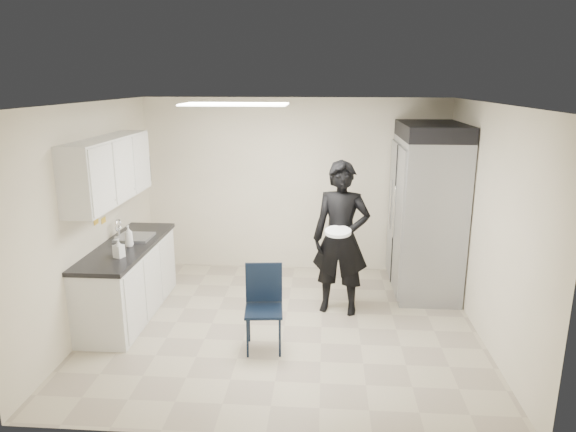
# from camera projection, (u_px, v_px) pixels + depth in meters

# --- Properties ---
(floor) EXTENTS (4.50, 4.50, 0.00)m
(floor) POSITION_uv_depth(u_px,v_px,m) (285.00, 326.00, 6.12)
(floor) COLOR tan
(floor) RESTS_ON ground
(ceiling) EXTENTS (4.50, 4.50, 0.00)m
(ceiling) POSITION_uv_depth(u_px,v_px,m) (284.00, 103.00, 5.45)
(ceiling) COLOR silver
(ceiling) RESTS_ON back_wall
(back_wall) EXTENTS (4.50, 0.00, 4.50)m
(back_wall) POSITION_uv_depth(u_px,v_px,m) (295.00, 186.00, 7.71)
(back_wall) COLOR beige
(back_wall) RESTS_ON floor
(left_wall) EXTENTS (0.00, 4.00, 4.00)m
(left_wall) POSITION_uv_depth(u_px,v_px,m) (91.00, 217.00, 5.95)
(left_wall) COLOR beige
(left_wall) RESTS_ON floor
(right_wall) EXTENTS (0.00, 4.00, 4.00)m
(right_wall) POSITION_uv_depth(u_px,v_px,m) (488.00, 225.00, 5.63)
(right_wall) COLOR beige
(right_wall) RESTS_ON floor
(ceiling_panel) EXTENTS (1.20, 0.60, 0.02)m
(ceiling_panel) POSITION_uv_depth(u_px,v_px,m) (235.00, 104.00, 5.89)
(ceiling_panel) COLOR white
(ceiling_panel) RESTS_ON ceiling
(lower_counter) EXTENTS (0.60, 1.90, 0.86)m
(lower_counter) POSITION_uv_depth(u_px,v_px,m) (129.00, 281.00, 6.34)
(lower_counter) COLOR silver
(lower_counter) RESTS_ON floor
(countertop) EXTENTS (0.64, 1.95, 0.05)m
(countertop) POSITION_uv_depth(u_px,v_px,m) (126.00, 246.00, 6.22)
(countertop) COLOR black
(countertop) RESTS_ON lower_counter
(sink) EXTENTS (0.42, 0.40, 0.14)m
(sink) POSITION_uv_depth(u_px,v_px,m) (135.00, 241.00, 6.47)
(sink) COLOR gray
(sink) RESTS_ON countertop
(faucet) EXTENTS (0.02, 0.02, 0.24)m
(faucet) POSITION_uv_depth(u_px,v_px,m) (119.00, 230.00, 6.44)
(faucet) COLOR silver
(faucet) RESTS_ON countertop
(upper_cabinets) EXTENTS (0.35, 1.80, 0.75)m
(upper_cabinets) POSITION_uv_depth(u_px,v_px,m) (109.00, 170.00, 5.99)
(upper_cabinets) COLOR silver
(upper_cabinets) RESTS_ON left_wall
(towel_dispenser) EXTENTS (0.22, 0.30, 0.35)m
(towel_dispenser) POSITION_uv_depth(u_px,v_px,m) (139.00, 170.00, 7.16)
(towel_dispenser) COLOR black
(towel_dispenser) RESTS_ON left_wall
(notice_sticker_left) EXTENTS (0.00, 0.12, 0.07)m
(notice_sticker_left) POSITION_uv_depth(u_px,v_px,m) (96.00, 222.00, 6.06)
(notice_sticker_left) COLOR yellow
(notice_sticker_left) RESTS_ON left_wall
(notice_sticker_right) EXTENTS (0.00, 0.12, 0.07)m
(notice_sticker_right) POSITION_uv_depth(u_px,v_px,m) (104.00, 220.00, 6.27)
(notice_sticker_right) COLOR yellow
(notice_sticker_right) RESTS_ON left_wall
(commercial_fridge) EXTENTS (0.80, 1.35, 2.10)m
(commercial_fridge) POSITION_uv_depth(u_px,v_px,m) (426.00, 216.00, 6.95)
(commercial_fridge) COLOR gray
(commercial_fridge) RESTS_ON floor
(fridge_compressor) EXTENTS (0.80, 1.35, 0.20)m
(fridge_compressor) POSITION_uv_depth(u_px,v_px,m) (432.00, 131.00, 6.66)
(fridge_compressor) COLOR black
(fridge_compressor) RESTS_ON commercial_fridge
(folding_chair) EXTENTS (0.44, 0.44, 0.90)m
(folding_chair) POSITION_uv_depth(u_px,v_px,m) (264.00, 311.00, 5.48)
(folding_chair) COLOR black
(folding_chair) RESTS_ON floor
(man_tuxedo) EXTENTS (0.77, 0.59, 1.92)m
(man_tuxedo) POSITION_uv_depth(u_px,v_px,m) (341.00, 239.00, 6.29)
(man_tuxedo) COLOR black
(man_tuxedo) RESTS_ON floor
(bucket_lid) EXTENTS (0.36, 0.36, 0.04)m
(bucket_lid) POSITION_uv_depth(u_px,v_px,m) (338.00, 232.00, 6.01)
(bucket_lid) COLOR silver
(bucket_lid) RESTS_ON man_tuxedo
(soap_bottle_a) EXTENTS (0.10, 0.10, 0.26)m
(soap_bottle_a) POSITION_uv_depth(u_px,v_px,m) (129.00, 236.00, 6.12)
(soap_bottle_a) COLOR white
(soap_bottle_a) RESTS_ON countertop
(soap_bottle_b) EXTENTS (0.13, 0.13, 0.22)m
(soap_bottle_b) POSITION_uv_depth(u_px,v_px,m) (119.00, 248.00, 5.74)
(soap_bottle_b) COLOR #B0B3BD
(soap_bottle_b) RESTS_ON countertop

